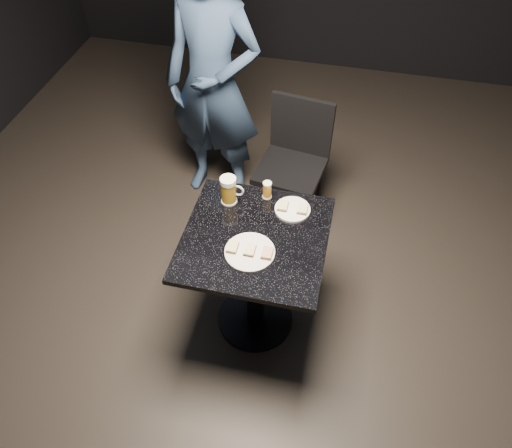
{
  "coord_description": "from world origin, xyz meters",
  "views": [
    {
      "loc": [
        0.36,
        -1.55,
        2.58
      ],
      "look_at": [
        0.0,
        0.02,
        0.82
      ],
      "focal_mm": 35.0,
      "sensor_mm": 36.0,
      "label": 1
    }
  ],
  "objects_px": {
    "table": "(255,267)",
    "plate_large": "(250,252)",
    "beer_tumbler": "(267,190)",
    "chair": "(294,157)",
    "beer_mug": "(229,190)",
    "patron": "(213,84)",
    "plate_small": "(293,210)"
  },
  "relations": [
    {
      "from": "table",
      "to": "chair",
      "type": "xyz_separation_m",
      "value": [
        0.04,
        0.93,
        -0.01
      ]
    },
    {
      "from": "chair",
      "to": "patron",
      "type": "bearing_deg",
      "value": 165.76
    },
    {
      "from": "patron",
      "to": "table",
      "type": "relative_size",
      "value": 2.33
    },
    {
      "from": "beer_mug",
      "to": "beer_tumbler",
      "type": "bearing_deg",
      "value": 22.77
    },
    {
      "from": "beer_mug",
      "to": "patron",
      "type": "bearing_deg",
      "value": 111.06
    },
    {
      "from": "patron",
      "to": "chair",
      "type": "relative_size",
      "value": 2.0
    },
    {
      "from": "plate_small",
      "to": "beer_mug",
      "type": "xyz_separation_m",
      "value": [
        -0.33,
        -0.01,
        0.07
      ]
    },
    {
      "from": "table",
      "to": "beer_tumbler",
      "type": "xyz_separation_m",
      "value": [
        -0.0,
        0.28,
        0.29
      ]
    },
    {
      "from": "beer_tumbler",
      "to": "chair",
      "type": "bearing_deg",
      "value": 85.96
    },
    {
      "from": "patron",
      "to": "plate_small",
      "type": "bearing_deg",
      "value": -44.46
    },
    {
      "from": "patron",
      "to": "chair",
      "type": "xyz_separation_m",
      "value": [
        0.56,
        -0.14,
        -0.37
      ]
    },
    {
      "from": "table",
      "to": "chair",
      "type": "relative_size",
      "value": 0.86
    },
    {
      "from": "plate_small",
      "to": "beer_mug",
      "type": "bearing_deg",
      "value": -178.73
    },
    {
      "from": "plate_large",
      "to": "beer_mug",
      "type": "distance_m",
      "value": 0.37
    },
    {
      "from": "plate_small",
      "to": "beer_tumbler",
      "type": "height_order",
      "value": "beer_tumbler"
    },
    {
      "from": "beer_mug",
      "to": "plate_small",
      "type": "bearing_deg",
      "value": 1.27
    },
    {
      "from": "patron",
      "to": "chair",
      "type": "height_order",
      "value": "patron"
    },
    {
      "from": "plate_small",
      "to": "beer_tumbler",
      "type": "bearing_deg",
      "value": 154.83
    },
    {
      "from": "plate_small",
      "to": "patron",
      "type": "bearing_deg",
      "value": 127.73
    },
    {
      "from": "beer_mug",
      "to": "beer_tumbler",
      "type": "relative_size",
      "value": 1.61
    },
    {
      "from": "beer_mug",
      "to": "plate_large",
      "type": "bearing_deg",
      "value": -59.79
    },
    {
      "from": "patron",
      "to": "chair",
      "type": "distance_m",
      "value": 0.69
    },
    {
      "from": "plate_large",
      "to": "beer_tumbler",
      "type": "distance_m",
      "value": 0.39
    },
    {
      "from": "plate_large",
      "to": "beer_mug",
      "type": "relative_size",
      "value": 1.51
    },
    {
      "from": "patron",
      "to": "table",
      "type": "height_order",
      "value": "patron"
    },
    {
      "from": "plate_small",
      "to": "beer_mug",
      "type": "height_order",
      "value": "beer_mug"
    },
    {
      "from": "patron",
      "to": "beer_mug",
      "type": "relative_size",
      "value": 11.05
    },
    {
      "from": "plate_small",
      "to": "table",
      "type": "relative_size",
      "value": 0.24
    },
    {
      "from": "table",
      "to": "chair",
      "type": "distance_m",
      "value": 0.93
    },
    {
      "from": "plate_large",
      "to": "plate_small",
      "type": "distance_m",
      "value": 0.35
    },
    {
      "from": "beer_tumbler",
      "to": "patron",
      "type": "bearing_deg",
      "value": 123.2
    },
    {
      "from": "table",
      "to": "plate_large",
      "type": "bearing_deg",
      "value": -90.74
    }
  ]
}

